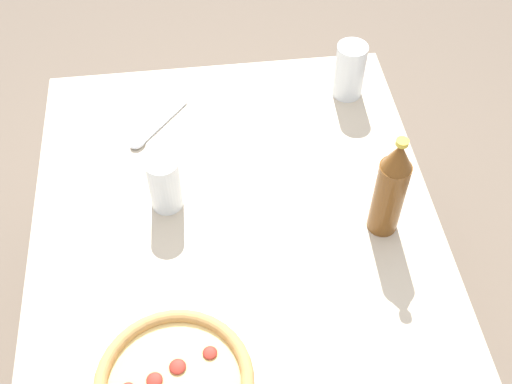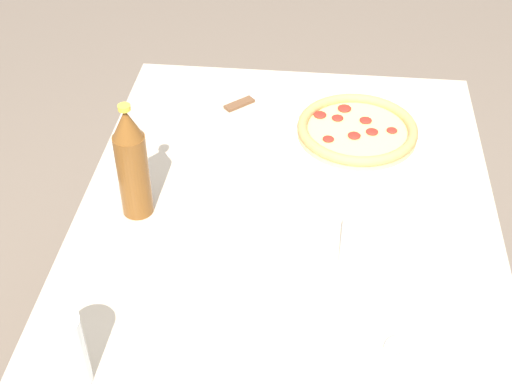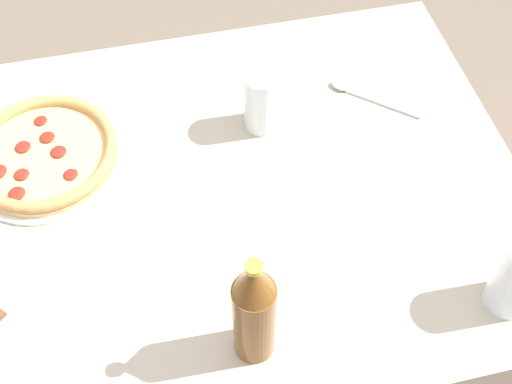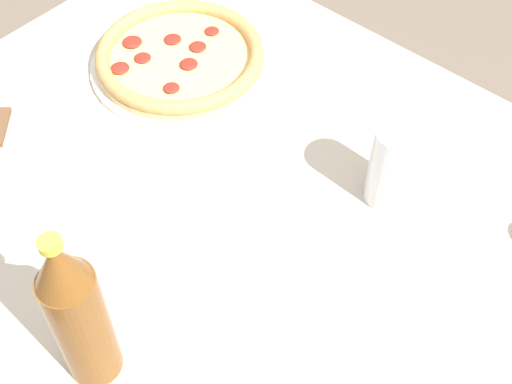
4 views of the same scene
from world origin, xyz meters
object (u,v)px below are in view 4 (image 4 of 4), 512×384
(pizza_pepperoni, at_px, (180,58))
(knife, at_px, (5,105))
(glass_red_wine, at_px, (394,168))
(beer_bottle, at_px, (77,313))

(pizza_pepperoni, distance_m, knife, 0.29)
(knife, bearing_deg, glass_red_wine, -155.95)
(beer_bottle, bearing_deg, knife, -23.51)
(pizza_pepperoni, height_order, glass_red_wine, glass_red_wine)
(pizza_pepperoni, xyz_separation_m, knife, (0.14, 0.25, -0.02))
(pizza_pepperoni, bearing_deg, beer_bottle, 124.28)
(glass_red_wine, bearing_deg, pizza_pepperoni, -0.12)
(pizza_pepperoni, relative_size, beer_bottle, 1.18)
(pizza_pepperoni, height_order, beer_bottle, beer_bottle)
(knife, bearing_deg, beer_bottle, 156.49)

